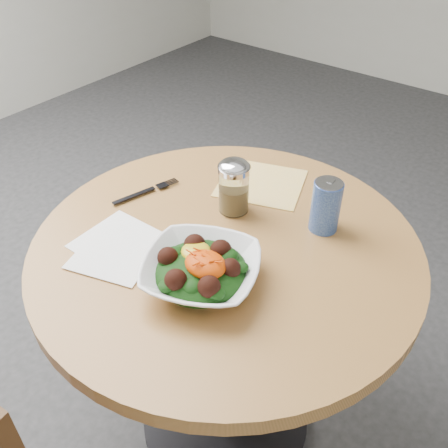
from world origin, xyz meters
name	(u,v)px	position (x,y,z in m)	size (l,w,h in m)	color
ground	(225,419)	(0.00, 0.00, 0.00)	(6.00, 6.00, 0.00)	#2C2C2E
table	(226,301)	(0.00, 0.00, 0.55)	(0.90, 0.90, 0.75)	black
cloth_napkin	(261,183)	(-0.07, 0.25, 0.75)	(0.22, 0.20, 0.00)	#FFB20D
paper_napkins	(117,247)	(-0.18, -0.17, 0.75)	(0.22, 0.23, 0.00)	white
salad_bowl	(201,270)	(0.04, -0.13, 0.78)	(0.32, 0.32, 0.09)	white
fork	(148,191)	(-0.28, 0.03, 0.76)	(0.07, 0.19, 0.00)	black
spice_shaker	(234,187)	(-0.06, 0.11, 0.82)	(0.08, 0.08, 0.14)	silver
beverage_can	(326,206)	(0.15, 0.18, 0.81)	(0.07, 0.07, 0.13)	navy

